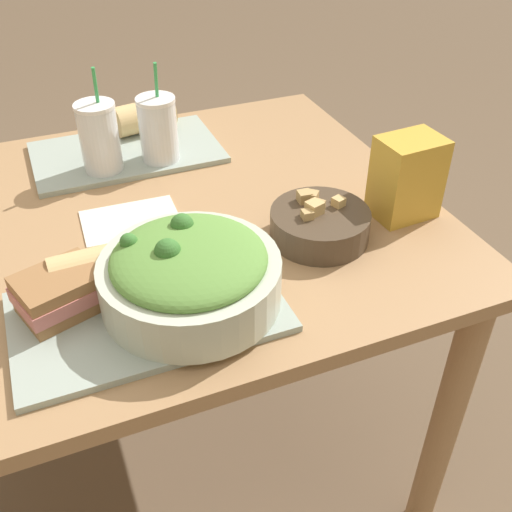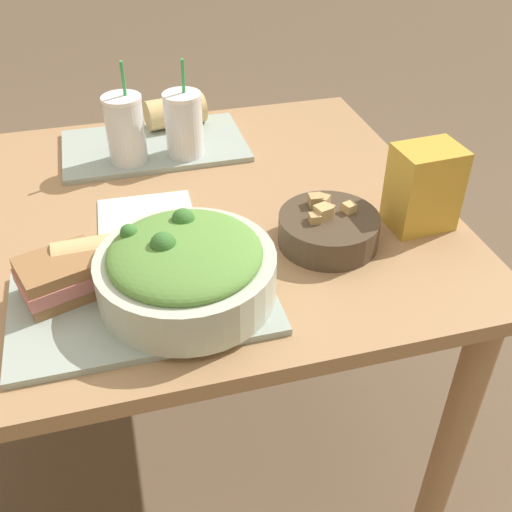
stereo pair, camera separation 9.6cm
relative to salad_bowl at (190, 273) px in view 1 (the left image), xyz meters
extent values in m
plane|color=brown|center=(-0.04, 0.27, -0.81)|extent=(12.00, 12.00, 0.00)
cube|color=#A37A51|center=(-0.04, 0.27, -0.08)|extent=(1.15, 0.89, 0.03)
cylinder|color=#A37A51|center=(0.48, -0.12, -0.45)|extent=(0.06, 0.06, 0.71)
cylinder|color=#A37A51|center=(0.48, 0.65, -0.45)|extent=(0.06, 0.06, 0.71)
cube|color=#99A89E|center=(-0.07, 0.00, -0.06)|extent=(0.41, 0.25, 0.01)
cube|color=#99A89E|center=(0.02, 0.54, -0.06)|extent=(0.41, 0.25, 0.01)
cylinder|color=beige|center=(0.00, 0.00, -0.01)|extent=(0.28, 0.28, 0.07)
ellipsoid|color=#5B8E3D|center=(0.00, 0.00, 0.03)|extent=(0.23, 0.23, 0.05)
sphere|color=#38702D|center=(-0.03, 0.00, 0.05)|extent=(0.04, 0.04, 0.04)
sphere|color=#38702D|center=(-0.08, 0.05, 0.04)|extent=(0.03, 0.03, 0.03)
sphere|color=#38702D|center=(0.01, 0.06, 0.05)|extent=(0.04, 0.04, 0.04)
cube|color=beige|center=(0.05, 0.00, 0.04)|extent=(0.05, 0.05, 0.01)
cube|color=beige|center=(0.03, 0.00, 0.04)|extent=(0.05, 0.05, 0.01)
cylinder|color=#473828|center=(0.27, 0.09, -0.04)|extent=(0.18, 0.18, 0.05)
cylinder|color=#5B2D19|center=(0.27, 0.09, -0.02)|extent=(0.16, 0.16, 0.01)
cube|color=tan|center=(0.24, 0.08, 0.00)|extent=(0.02, 0.02, 0.02)
cube|color=tan|center=(0.26, 0.13, 0.00)|extent=(0.03, 0.03, 0.02)
cube|color=tan|center=(0.25, 0.09, 0.00)|extent=(0.03, 0.03, 0.03)
cube|color=tan|center=(0.26, 0.10, 0.00)|extent=(0.03, 0.03, 0.02)
cube|color=tan|center=(0.27, 0.13, 0.00)|extent=(0.03, 0.03, 0.02)
cube|color=tan|center=(0.30, 0.10, 0.00)|extent=(0.02, 0.02, 0.02)
cube|color=olive|center=(-0.19, 0.05, -0.04)|extent=(0.14, 0.12, 0.02)
cube|color=#C1706B|center=(-0.19, 0.05, -0.02)|extent=(0.15, 0.13, 0.02)
cube|color=olive|center=(-0.19, 0.05, 0.00)|extent=(0.14, 0.12, 0.02)
cylinder|color=tan|center=(-0.11, 0.09, -0.02)|extent=(0.18, 0.07, 0.07)
cylinder|color=beige|center=(-0.02, 0.09, -0.02)|extent=(0.01, 0.06, 0.06)
cylinder|color=tan|center=(0.08, 0.62, -0.02)|extent=(0.15, 0.09, 0.07)
cylinder|color=beige|center=(0.15, 0.63, -0.02)|extent=(0.02, 0.06, 0.06)
cylinder|color=silver|center=(-0.05, 0.47, 0.02)|extent=(0.08, 0.08, 0.14)
cylinder|color=black|center=(-0.05, 0.47, 0.01)|extent=(0.07, 0.07, 0.11)
cylinder|color=white|center=(-0.05, 0.47, 0.09)|extent=(0.08, 0.08, 0.01)
cylinder|color=green|center=(-0.04, 0.47, 0.13)|extent=(0.01, 0.02, 0.08)
cylinder|color=silver|center=(0.08, 0.47, 0.01)|extent=(0.08, 0.08, 0.13)
cylinder|color=maroon|center=(0.08, 0.47, 0.01)|extent=(0.07, 0.07, 0.11)
cylinder|color=white|center=(0.08, 0.47, 0.08)|extent=(0.08, 0.08, 0.01)
cylinder|color=green|center=(0.08, 0.47, 0.12)|extent=(0.01, 0.02, 0.08)
cube|color=gold|center=(0.45, 0.10, 0.01)|extent=(0.12, 0.09, 0.16)
cube|color=silver|center=(-0.04, 0.27, -0.06)|extent=(0.18, 0.13, 0.00)
camera|label=1|loc=(-0.17, -0.69, 0.56)|focal=42.00mm
camera|label=2|loc=(-0.08, -0.72, 0.56)|focal=42.00mm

